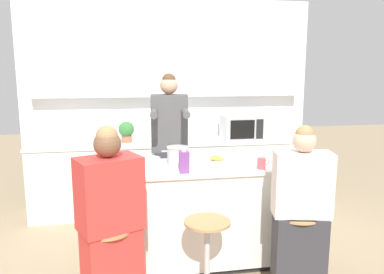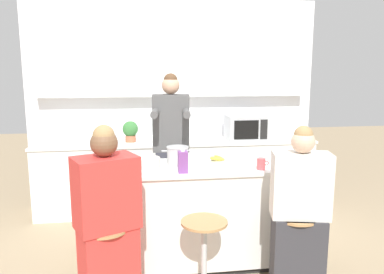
# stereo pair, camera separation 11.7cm
# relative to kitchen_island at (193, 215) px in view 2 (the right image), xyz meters

# --- Properties ---
(ground_plane) EXTENTS (16.00, 16.00, 0.00)m
(ground_plane) POSITION_rel_kitchen_island_xyz_m (0.00, 0.00, -0.47)
(ground_plane) COLOR tan
(wall_back) EXTENTS (3.79, 0.22, 2.70)m
(wall_back) POSITION_rel_kitchen_island_xyz_m (0.00, 1.71, 1.07)
(wall_back) COLOR white
(wall_back) RESTS_ON ground_plane
(back_counter) EXTENTS (3.51, 0.59, 0.90)m
(back_counter) POSITION_rel_kitchen_island_xyz_m (0.00, 1.43, -0.02)
(back_counter) COLOR white
(back_counter) RESTS_ON ground_plane
(kitchen_island) EXTENTS (1.84, 0.65, 0.94)m
(kitchen_island) POSITION_rel_kitchen_island_xyz_m (0.00, 0.00, 0.00)
(kitchen_island) COLOR black
(kitchen_island) RESTS_ON ground_plane
(bar_stool_leftmost) EXTENTS (0.38, 0.38, 0.66)m
(bar_stool_leftmost) POSITION_rel_kitchen_island_xyz_m (-0.74, -0.61, -0.13)
(bar_stool_leftmost) COLOR tan
(bar_stool_leftmost) RESTS_ON ground_plane
(bar_stool_center) EXTENTS (0.38, 0.38, 0.66)m
(bar_stool_center) POSITION_rel_kitchen_island_xyz_m (0.00, -0.60, -0.13)
(bar_stool_center) COLOR tan
(bar_stool_center) RESTS_ON ground_plane
(bar_stool_rightmost) EXTENTS (0.38, 0.38, 0.66)m
(bar_stool_rightmost) POSITION_rel_kitchen_island_xyz_m (0.74, -0.59, -0.13)
(bar_stool_rightmost) COLOR tan
(bar_stool_rightmost) RESTS_ON ground_plane
(person_cooking) EXTENTS (0.42, 0.57, 1.75)m
(person_cooking) POSITION_rel_kitchen_island_xyz_m (-0.15, 0.55, 0.40)
(person_cooking) COLOR #383842
(person_cooking) RESTS_ON ground_plane
(person_wrapped_blanket) EXTENTS (0.51, 0.44, 1.41)m
(person_wrapped_blanket) POSITION_rel_kitchen_island_xyz_m (-0.71, -0.61, 0.19)
(person_wrapped_blanket) COLOR red
(person_wrapped_blanket) RESTS_ON ground_plane
(person_seated_near) EXTENTS (0.47, 0.34, 1.37)m
(person_seated_near) POSITION_rel_kitchen_island_xyz_m (0.75, -0.61, 0.14)
(person_seated_near) COLOR #333338
(person_seated_near) RESTS_ON ground_plane
(cooking_pot) EXTENTS (0.29, 0.20, 0.17)m
(cooking_pot) POSITION_rel_kitchen_island_xyz_m (-0.13, 0.06, 0.55)
(cooking_pot) COLOR #B7BABC
(cooking_pot) RESTS_ON kitchen_island
(fruit_bowl) EXTENTS (0.23, 0.23, 0.08)m
(fruit_bowl) POSITION_rel_kitchen_island_xyz_m (-0.41, 0.02, 0.50)
(fruit_bowl) COLOR silver
(fruit_bowl) RESTS_ON kitchen_island
(coffee_cup_near) EXTENTS (0.10, 0.07, 0.10)m
(coffee_cup_near) POSITION_rel_kitchen_island_xyz_m (0.56, -0.21, 0.51)
(coffee_cup_near) COLOR #DB4C51
(coffee_cup_near) RESTS_ON kitchen_island
(coffee_cup_far) EXTENTS (0.11, 0.08, 0.10)m
(coffee_cup_far) POSITION_rel_kitchen_island_xyz_m (0.09, -0.03, 0.51)
(coffee_cup_far) COLOR white
(coffee_cup_far) RESTS_ON kitchen_island
(banana_bunch) EXTENTS (0.17, 0.12, 0.06)m
(banana_bunch) POSITION_rel_kitchen_island_xyz_m (0.25, 0.15, 0.49)
(banana_bunch) COLOR yellow
(banana_bunch) RESTS_ON kitchen_island
(juice_carton) EXTENTS (0.08, 0.08, 0.20)m
(juice_carton) POSITION_rel_kitchen_island_xyz_m (-0.12, -0.22, 0.55)
(juice_carton) COLOR #7A428E
(juice_carton) RESTS_ON kitchen_island
(microwave) EXTENTS (0.50, 0.37, 0.31)m
(microwave) POSITION_rel_kitchen_island_xyz_m (0.89, 1.40, 0.58)
(microwave) COLOR #B2B5B7
(microwave) RESTS_ON back_counter
(potted_plant) EXTENTS (0.19, 0.19, 0.26)m
(potted_plant) POSITION_rel_kitchen_island_xyz_m (-0.58, 1.43, 0.57)
(potted_plant) COLOR #A86042
(potted_plant) RESTS_ON back_counter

